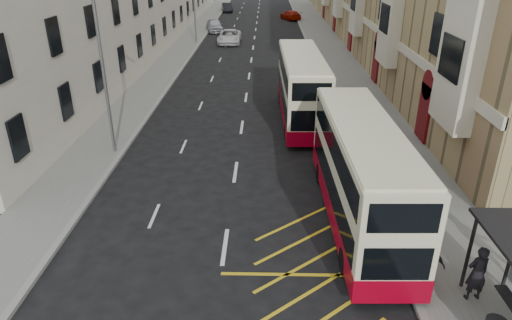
{
  "coord_description": "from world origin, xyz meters",
  "views": [
    {
      "loc": [
        1.42,
        -9.46,
        9.71
      ],
      "look_at": [
        1.04,
        7.39,
        1.86
      ],
      "focal_mm": 32.0,
      "sensor_mm": 36.0,
      "label": 1
    }
  ],
  "objects_px": {
    "double_decker_front": "(361,174)",
    "double_decker_rear": "(301,87)",
    "car_dark": "(227,7)",
    "street_lamp_far": "(194,0)",
    "car_silver": "(214,25)",
    "car_red": "(291,15)",
    "white_van": "(229,37)",
    "pedestrian_near": "(477,273)",
    "street_lamp_near": "(104,65)",
    "pedestrian_far": "(427,264)"
  },
  "relations": [
    {
      "from": "street_lamp_far",
      "to": "white_van",
      "type": "bearing_deg",
      "value": 5.36
    },
    {
      "from": "street_lamp_near",
      "to": "car_red",
      "type": "relative_size",
      "value": 1.72
    },
    {
      "from": "car_silver",
      "to": "car_dark",
      "type": "height_order",
      "value": "car_silver"
    },
    {
      "from": "car_silver",
      "to": "double_decker_rear",
      "type": "bearing_deg",
      "value": -87.16
    },
    {
      "from": "double_decker_front",
      "to": "car_dark",
      "type": "bearing_deg",
      "value": 97.78
    },
    {
      "from": "double_decker_rear",
      "to": "car_dark",
      "type": "height_order",
      "value": "double_decker_rear"
    },
    {
      "from": "street_lamp_near",
      "to": "white_van",
      "type": "distance_m",
      "value": 30.81
    },
    {
      "from": "double_decker_front",
      "to": "double_decker_rear",
      "type": "bearing_deg",
      "value": 95.83
    },
    {
      "from": "double_decker_front",
      "to": "white_van",
      "type": "bearing_deg",
      "value": 100.67
    },
    {
      "from": "street_lamp_near",
      "to": "pedestrian_far",
      "type": "distance_m",
      "value": 16.66
    },
    {
      "from": "street_lamp_near",
      "to": "car_dark",
      "type": "height_order",
      "value": "street_lamp_near"
    },
    {
      "from": "street_lamp_near",
      "to": "car_red",
      "type": "xyz_separation_m",
      "value": [
        11.33,
        49.0,
        -3.96
      ]
    },
    {
      "from": "pedestrian_far",
      "to": "white_van",
      "type": "height_order",
      "value": "pedestrian_far"
    },
    {
      "from": "street_lamp_far",
      "to": "pedestrian_far",
      "type": "bearing_deg",
      "value": -72.45
    },
    {
      "from": "white_van",
      "to": "pedestrian_far",
      "type": "bearing_deg",
      "value": -77.34
    },
    {
      "from": "double_decker_rear",
      "to": "white_van",
      "type": "distance_m",
      "value": 25.73
    },
    {
      "from": "pedestrian_far",
      "to": "double_decker_rear",
      "type": "bearing_deg",
      "value": -57.38
    },
    {
      "from": "double_decker_front",
      "to": "car_silver",
      "type": "relative_size",
      "value": 2.17
    },
    {
      "from": "double_decker_front",
      "to": "car_silver",
      "type": "height_order",
      "value": "double_decker_front"
    },
    {
      "from": "pedestrian_far",
      "to": "car_silver",
      "type": "bearing_deg",
      "value": -54.05
    },
    {
      "from": "street_lamp_near",
      "to": "double_decker_rear",
      "type": "height_order",
      "value": "street_lamp_near"
    },
    {
      "from": "street_lamp_far",
      "to": "pedestrian_far",
      "type": "distance_m",
      "value": 42.27
    },
    {
      "from": "double_decker_front",
      "to": "street_lamp_far",
      "type": "bearing_deg",
      "value": 106.18
    },
    {
      "from": "car_silver",
      "to": "car_dark",
      "type": "xyz_separation_m",
      "value": [
        0.0,
        19.92,
        -0.07
      ]
    },
    {
      "from": "street_lamp_near",
      "to": "car_silver",
      "type": "xyz_separation_m",
      "value": [
        1.15,
        38.04,
        -3.85
      ]
    },
    {
      "from": "double_decker_front",
      "to": "double_decker_rear",
      "type": "xyz_separation_m",
      "value": [
        -1.44,
        11.54,
        0.03
      ]
    },
    {
      "from": "street_lamp_far",
      "to": "car_silver",
      "type": "xyz_separation_m",
      "value": [
        1.15,
        8.04,
        -3.85
      ]
    },
    {
      "from": "double_decker_rear",
      "to": "car_silver",
      "type": "bearing_deg",
      "value": 103.74
    },
    {
      "from": "pedestrian_near",
      "to": "car_dark",
      "type": "xyz_separation_m",
      "value": [
        -12.86,
        68.59,
        -0.35
      ]
    },
    {
      "from": "street_lamp_far",
      "to": "car_dark",
      "type": "height_order",
      "value": "street_lamp_far"
    },
    {
      "from": "street_lamp_near",
      "to": "white_van",
      "type": "bearing_deg",
      "value": 83.15
    },
    {
      "from": "pedestrian_near",
      "to": "car_red",
      "type": "distance_m",
      "value": 59.69
    },
    {
      "from": "white_van",
      "to": "car_dark",
      "type": "distance_m",
      "value": 27.73
    },
    {
      "from": "double_decker_front",
      "to": "double_decker_rear",
      "type": "height_order",
      "value": "double_decker_rear"
    },
    {
      "from": "street_lamp_near",
      "to": "street_lamp_far",
      "type": "height_order",
      "value": "same"
    },
    {
      "from": "pedestrian_far",
      "to": "white_van",
      "type": "bearing_deg",
      "value": -54.92
    },
    {
      "from": "white_van",
      "to": "car_red",
      "type": "height_order",
      "value": "white_van"
    },
    {
      "from": "double_decker_rear",
      "to": "white_van",
      "type": "height_order",
      "value": "double_decker_rear"
    },
    {
      "from": "street_lamp_far",
      "to": "car_dark",
      "type": "bearing_deg",
      "value": 87.64
    },
    {
      "from": "street_lamp_far",
      "to": "car_red",
      "type": "height_order",
      "value": "street_lamp_far"
    },
    {
      "from": "pedestrian_far",
      "to": "car_dark",
      "type": "bearing_deg",
      "value": -57.9
    },
    {
      "from": "car_silver",
      "to": "car_red",
      "type": "xyz_separation_m",
      "value": [
        10.18,
        10.96,
        -0.11
      ]
    },
    {
      "from": "car_silver",
      "to": "street_lamp_far",
      "type": "bearing_deg",
      "value": -110.34
    },
    {
      "from": "street_lamp_near",
      "to": "car_silver",
      "type": "distance_m",
      "value": 38.25
    },
    {
      "from": "white_van",
      "to": "car_silver",
      "type": "height_order",
      "value": "car_silver"
    },
    {
      "from": "double_decker_front",
      "to": "car_dark",
      "type": "distance_m",
      "value": 64.9
    },
    {
      "from": "car_red",
      "to": "pedestrian_far",
      "type": "bearing_deg",
      "value": 71.71
    },
    {
      "from": "street_lamp_far",
      "to": "double_decker_front",
      "type": "distance_m",
      "value": 37.95
    },
    {
      "from": "street_lamp_far",
      "to": "car_red",
      "type": "xyz_separation_m",
      "value": [
        11.33,
        19.0,
        -3.96
      ]
    },
    {
      "from": "car_dark",
      "to": "pedestrian_near",
      "type": "bearing_deg",
      "value": -88.97
    }
  ]
}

